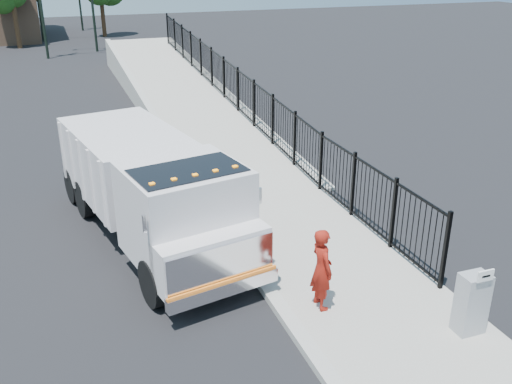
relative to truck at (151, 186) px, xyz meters
name	(u,v)px	position (x,y,z in m)	size (l,w,h in m)	color
ground	(256,277)	(1.84, -2.59, -1.53)	(120.00, 120.00, 0.00)	black
sidewalk	(375,305)	(3.77, -4.59, -1.47)	(3.55, 12.00, 0.12)	#9E998E
curb	(291,323)	(1.84, -4.59, -1.45)	(0.30, 12.00, 0.16)	#ADAAA3
ramp	(184,105)	(3.97, 13.41, -1.53)	(3.95, 24.00, 1.70)	#9E998E
iron_fence	(238,104)	(5.39, 9.41, -0.63)	(0.10, 28.00, 1.80)	black
truck	(151,186)	(0.00, 0.00, 0.00)	(4.00, 8.27, 2.72)	black
worker	(322,269)	(2.62, -4.31, -0.53)	(0.64, 0.42, 1.77)	maroon
utility_cabinet	(471,303)	(4.94, -6.05, -0.78)	(0.55, 0.40, 1.25)	gray
arrow_sign	(486,276)	(4.94, -6.27, -0.05)	(0.35, 0.04, 0.22)	white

